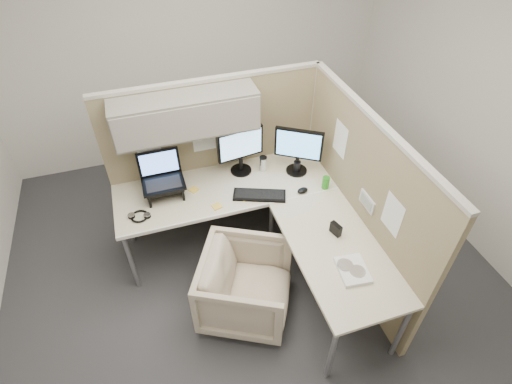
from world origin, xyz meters
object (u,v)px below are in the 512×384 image
object	(u,v)px
monitor_left	(240,148)
keyboard	(259,195)
office_chair	(246,284)
desk	(263,214)

from	to	relation	value
monitor_left	keyboard	world-z (taller)	monitor_left
keyboard	monitor_left	bearing A→B (deg)	119.10
office_chair	keyboard	distance (m)	0.78
office_chair	monitor_left	bearing A→B (deg)	12.59
monitor_left	keyboard	xyz separation A→B (m)	(0.05, -0.39, -0.26)
monitor_left	keyboard	bearing A→B (deg)	-89.93
monitor_left	keyboard	distance (m)	0.48
desk	office_chair	distance (m)	0.60
desk	monitor_left	size ratio (longest dim) A/B	4.29
keyboard	office_chair	bearing A→B (deg)	-96.36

